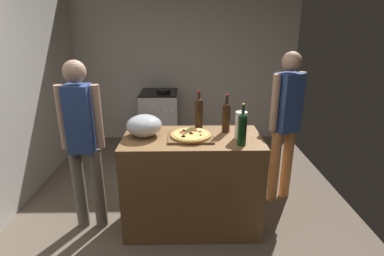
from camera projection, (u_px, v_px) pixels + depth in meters
ground_plane at (175, 180)px, 3.83m from camera, size 3.85×3.64×0.02m
kitchen_wall_rear at (177, 61)px, 4.89m from camera, size 3.85×0.10×2.60m
kitchen_wall_left at (23, 78)px, 3.38m from camera, size 0.10×3.64×2.60m
counter at (192, 182)px, 2.86m from camera, size 1.24×0.63×0.91m
cutting_board at (191, 137)px, 2.68m from camera, size 0.40×0.32×0.02m
pizza at (191, 135)px, 2.67m from camera, size 0.36×0.36×0.03m
mixing_bowl at (144, 125)px, 2.71m from camera, size 0.32×0.32×0.19m
paper_towel_roll at (241, 125)px, 2.64m from camera, size 0.10×0.10×0.24m
wine_bottle_dark at (242, 128)px, 2.48m from camera, size 0.07×0.07×0.36m
wine_bottle_green at (199, 112)px, 2.87m from camera, size 0.08×0.08×0.37m
wine_bottle_amber at (226, 116)px, 2.79m from camera, size 0.07×0.07×0.36m
stove at (160, 119)px, 4.79m from camera, size 0.57×0.64×0.92m
person_in_stripes at (83, 138)px, 2.68m from camera, size 0.38×0.20×1.59m
person_in_red at (286, 119)px, 3.14m from camera, size 0.37×0.28×1.62m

